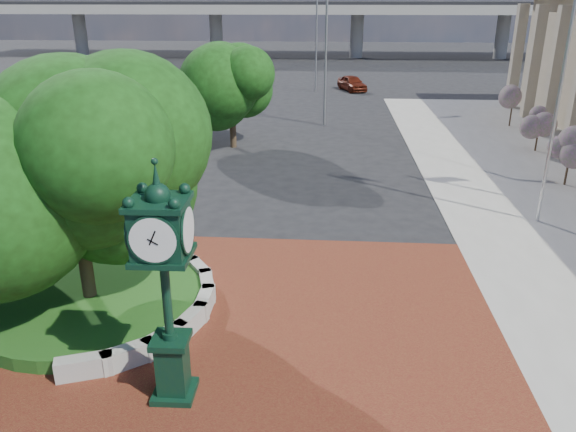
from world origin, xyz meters
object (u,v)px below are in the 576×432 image
(flagpole_a, at_px, (563,74))
(post_clock, at_px, (165,277))
(street_lamp_near, at_px, (329,48))
(street_lamp_far, at_px, (319,35))
(parked_car, at_px, (352,83))

(flagpole_a, bearing_deg, post_clock, -135.79)
(street_lamp_near, xyz_separation_m, street_lamp_far, (-1.00, 14.52, -0.03))
(parked_car, bearing_deg, flagpole_a, -100.51)
(parked_car, bearing_deg, street_lamp_far, 170.78)
(post_clock, distance_m, street_lamp_near, 27.94)
(post_clock, height_order, street_lamp_far, street_lamp_far)
(flagpole_a, bearing_deg, street_lamp_far, 106.39)
(parked_car, relative_size, street_lamp_far, 0.48)
(post_clock, xyz_separation_m, parked_car, (5.17, 42.88, -2.18))
(post_clock, height_order, parked_car, post_clock)
(flagpole_a, relative_size, street_lamp_far, 1.28)
(street_lamp_near, bearing_deg, street_lamp_far, 93.94)
(flagpole_a, bearing_deg, street_lamp_near, 116.07)
(parked_car, bearing_deg, street_lamp_near, -119.27)
(parked_car, height_order, street_lamp_far, street_lamp_far)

